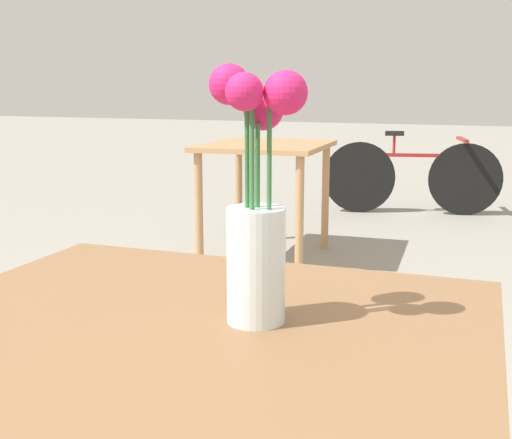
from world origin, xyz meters
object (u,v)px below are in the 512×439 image
object	(u,v)px
table_front	(181,393)
flower_vase	(256,223)
bicycle	(412,177)
table_back	(266,162)

from	to	relation	value
table_front	flower_vase	distance (m)	0.28
flower_vase	bicycle	world-z (taller)	flower_vase
table_front	bicycle	size ratio (longest dim) A/B	0.64
table_front	table_back	world-z (taller)	table_back
table_back	bicycle	bearing A→B (deg)	72.48
flower_vase	table_back	size ratio (longest dim) A/B	0.42
table_front	flower_vase	xyz separation A→B (m)	(0.09, 0.07, 0.26)
table_front	bicycle	bearing A→B (deg)	95.50
table_back	bicycle	distance (m)	2.04
table_back	bicycle	xyz separation A→B (m)	(0.61, 1.92, -0.30)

